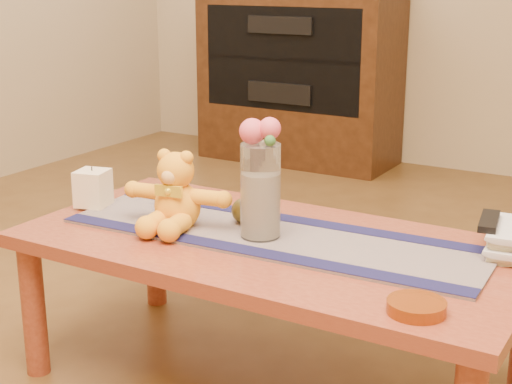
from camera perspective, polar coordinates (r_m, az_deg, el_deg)
The scene contains 28 objects.
coffee_table_top at distance 2.11m, azimuth 1.17°, elevation -4.11°, with size 1.40×0.70×0.04m, color maroon.
table_leg_fl at distance 2.36m, azimuth -16.33°, elevation -8.44°, with size 0.07×0.07×0.41m, color maroon.
table_leg_bl at distance 2.75m, azimuth -7.57°, elevation -4.29°, with size 0.07×0.07×0.41m, color maroon.
persian_runner at distance 2.12m, azimuth 1.19°, elevation -3.27°, with size 1.20×0.35×0.01m, color #181A45.
runner_border_near at distance 2.00m, azimuth -0.69°, elevation -4.36°, with size 1.20×0.06×0.00m, color #15143E.
runner_border_far at distance 2.24m, azimuth 2.86°, elevation -2.05°, with size 1.20×0.06×0.00m, color #15143E.
teddy_bear at distance 2.17m, azimuth -5.94°, elevation 0.14°, with size 0.31×0.26×0.21m, color #FFA620, non-canonical shape.
pillar_candle at distance 2.42m, azimuth -12.12°, elevation 0.30°, with size 0.09×0.09×0.11m, color #FFEABB.
candle_wick at distance 2.40m, azimuth -12.21°, elevation 1.72°, with size 0.00×0.00×0.01m, color black.
glass_vase at distance 2.06m, azimuth 0.34°, elevation 0.08°, with size 0.11×0.11×0.26m, color silver.
potpourri_fill at distance 2.08m, azimuth 0.34°, elevation -0.96°, with size 0.09×0.09×0.18m, color beige.
rose_left at distance 2.03m, azimuth -0.29°, elevation 4.57°, with size 0.07×0.07×0.07m, color #E55062.
rose_right at distance 2.01m, azimuth 1.04°, elevation 4.79°, with size 0.06×0.06×0.06m, color #E55062.
blue_flower_back at distance 2.05m, azimuth 1.08°, elevation 4.51°, with size 0.04×0.04×0.04m, color #48589D.
blue_flower_side at distance 2.06m, azimuth -0.10°, elevation 4.34°, with size 0.04×0.04×0.04m, color #48589D.
leaf_sprig at distance 1.99m, azimuth 1.05°, elevation 3.86°, with size 0.03×0.03×0.03m, color #33662D.
bronze_ball at distance 2.20m, azimuth -0.90°, elevation -1.40°, with size 0.07×0.07×0.07m, color #4B4319.
book_bottom at distance 2.11m, azimuth 16.93°, elevation -3.95°, with size 0.17×0.22×0.02m, color beige.
book_lower at distance 2.10m, azimuth 17.10°, elevation -3.51°, with size 0.16×0.22×0.02m, color beige.
book_upper at distance 2.10m, azimuth 16.86°, elevation -2.93°, with size 0.17×0.22×0.02m, color beige.
book_top at distance 2.09m, azimuth 17.16°, elevation -2.51°, with size 0.16×0.22×0.02m, color beige.
tv_remote at distance 2.08m, azimuth 17.08°, elevation -2.11°, with size 0.04×0.16×0.02m, color black.
amber_dish at distance 1.70m, azimuth 11.93°, elevation -8.42°, with size 0.13×0.13×0.03m, color #BF5914.
media_cabinet at distance 4.77m, azimuth 3.28°, elevation 8.87°, with size 1.20×0.50×1.10m, color black.
cabinet_cavity at distance 4.55m, azimuth 1.92°, elevation 9.93°, with size 1.02×0.03×0.61m, color black.
cabinet_shelf at distance 4.62m, azimuth 2.43°, elevation 10.03°, with size 1.02×0.20×0.03m, color black.
stereo_upper at distance 4.62m, azimuth 2.58°, elevation 12.49°, with size 0.42×0.28×0.10m, color black.
stereo_lower at distance 4.67m, azimuth 2.52°, elevation 7.63°, with size 0.42×0.28×0.12m, color black.
Camera 1 is at (0.97, -1.72, 1.17)m, focal length 53.37 mm.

